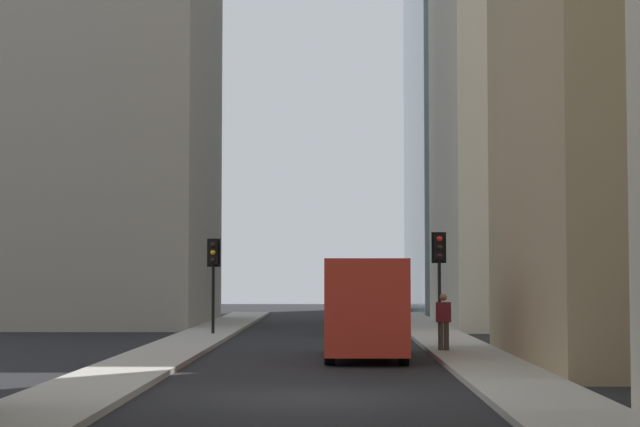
# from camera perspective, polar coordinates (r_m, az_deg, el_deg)

# --- Properties ---
(ground_plane) EXTENTS (135.00, 135.00, 0.00)m
(ground_plane) POSITION_cam_1_polar(r_m,az_deg,el_deg) (21.90, -0.69, -9.53)
(ground_plane) COLOR black
(sidewalk_right) EXTENTS (90.00, 2.20, 0.14)m
(sidewalk_right) POSITION_cam_1_polar(r_m,az_deg,el_deg) (22.47, -12.39, -9.11)
(sidewalk_right) COLOR #A8A399
(sidewalk_right) RESTS_ON ground_plane
(sidewalk_left) EXTENTS (90.00, 2.20, 0.14)m
(sidewalk_left) POSITION_cam_1_polar(r_m,az_deg,el_deg) (22.24, 11.13, -9.19)
(sidewalk_left) COLOR #A8A399
(sidewalk_left) RESTS_ON ground_plane
(delivery_truck) EXTENTS (6.46, 2.25, 2.84)m
(delivery_truck) POSITION_cam_1_polar(r_m,az_deg,el_deg) (31.87, 2.31, -4.90)
(delivery_truck) COLOR red
(delivery_truck) RESTS_ON ground_plane
(sedan_black) EXTENTS (4.30, 1.78, 1.42)m
(sedan_black) POSITION_cam_1_polar(r_m,az_deg,el_deg) (44.46, 1.88, -5.43)
(sedan_black) COLOR black
(sedan_black) RESTS_ON ground_plane
(traffic_light_midblock) EXTENTS (0.43, 0.52, 3.67)m
(traffic_light_midblock) POSITION_cam_1_polar(r_m,az_deg,el_deg) (42.84, -5.56, -2.61)
(traffic_light_midblock) COLOR black
(traffic_light_midblock) RESTS_ON sidewalk_right
(traffic_light_far_junction) EXTENTS (0.43, 0.52, 3.78)m
(traffic_light_far_junction) POSITION_cam_1_polar(r_m,az_deg,el_deg) (39.11, 6.20, -2.43)
(traffic_light_far_junction) COLOR black
(traffic_light_far_junction) RESTS_ON sidewalk_left
(pedestrian) EXTENTS (0.26, 0.44, 1.70)m
(pedestrian) POSITION_cam_1_polar(r_m,az_deg,el_deg) (33.47, 6.42, -5.47)
(pedestrian) COLOR #473D33
(pedestrian) RESTS_ON sidewalk_left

